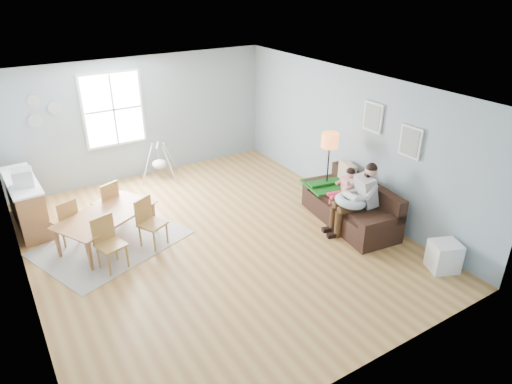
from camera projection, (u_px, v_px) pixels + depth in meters
room at (209, 108)px, 7.06m from camera, size 8.40×9.40×3.90m
window at (113, 109)px, 9.76m from camera, size 1.32×0.08×1.62m
pictures at (391, 129)px, 7.92m from camera, size 0.05×1.34×0.74m
wall_plates at (41, 111)px, 9.02m from camera, size 0.67×0.02×0.66m
sofa at (352, 208)px, 8.60m from camera, size 1.11×2.13×0.82m
green_throw at (330, 184)px, 9.02m from camera, size 1.06×0.94×0.04m
beige_pillow at (347, 174)px, 8.92m from camera, size 0.22×0.49×0.47m
father at (358, 196)px, 8.13m from camera, size 0.98×0.59×1.32m
nursing_pillow at (351, 201)px, 8.10m from camera, size 0.68×0.67×0.23m
infant at (350, 196)px, 8.09m from camera, size 0.14×0.37×0.14m
toddler at (345, 185)px, 8.55m from camera, size 0.56×0.34×0.84m
floor_lamp at (329, 147)px, 8.64m from camera, size 0.32×0.32×1.59m
storage_cube at (443, 256)px, 7.25m from camera, size 0.55×0.53×0.49m
rug at (112, 243)px, 8.04m from camera, size 2.83×2.49×0.01m
dining_table at (109, 229)px, 7.92m from camera, size 1.89×1.59×0.58m
chair_sw at (108, 240)px, 7.21m from camera, size 0.49×0.49×0.89m
chair_se at (149, 219)px, 7.80m from camera, size 0.54×0.54×0.88m
chair_nw at (66, 219)px, 7.86m from camera, size 0.49×0.49×0.84m
chair_ne at (108, 201)px, 8.45m from camera, size 0.51×0.51×0.87m
counter at (26, 202)px, 8.41m from camera, size 0.56×1.70×0.94m
monitor at (22, 178)px, 7.91m from camera, size 0.35×0.34×0.31m
baby_swing at (159, 163)px, 10.41m from camera, size 1.04×1.05×0.81m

